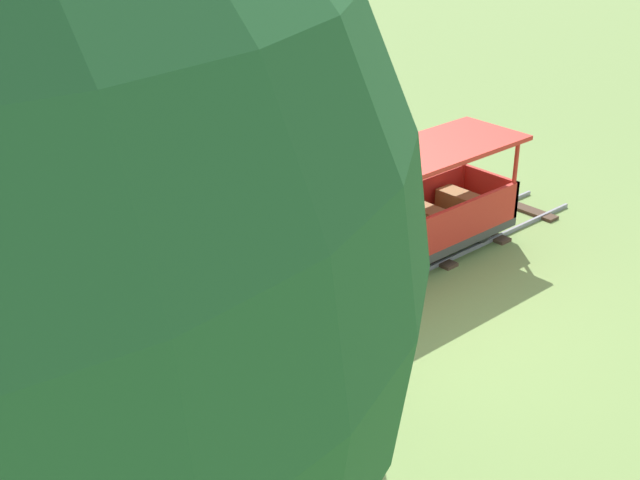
% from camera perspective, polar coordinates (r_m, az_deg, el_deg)
% --- Properties ---
extents(ground_plane, '(60.00, 60.00, 0.00)m').
position_cam_1_polar(ground_plane, '(7.07, 1.09, -3.60)').
color(ground_plane, '#75934C').
extents(track, '(0.69, 6.05, 0.04)m').
position_cam_1_polar(track, '(7.02, 0.69, -3.66)').
color(track, gray).
rests_on(track, ground_plane).
extents(locomotive, '(0.65, 1.45, 1.02)m').
position_cam_1_polar(locomotive, '(6.23, -6.41, -3.00)').
color(locomotive, '#192338').
rests_on(locomotive, ground_plane).
extents(passenger_car, '(0.75, 2.35, 0.97)m').
position_cam_1_polar(passenger_car, '(7.41, 5.86, 1.36)').
color(passenger_car, '#3F3F3F').
rests_on(passenger_car, ground_plane).
extents(conductor_person, '(0.30, 0.30, 1.62)m').
position_cam_1_polar(conductor_person, '(5.54, 1.64, -1.17)').
color(conductor_person, '#282D47').
rests_on(conductor_person, ground_plane).
extents(park_bench, '(1.36, 0.85, 0.82)m').
position_cam_1_polar(park_bench, '(8.75, -7.08, 5.12)').
color(park_bench, brown).
rests_on(park_bench, ground_plane).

